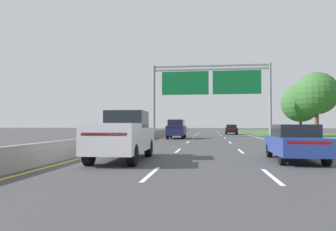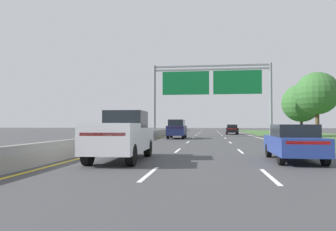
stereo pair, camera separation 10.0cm
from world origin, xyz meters
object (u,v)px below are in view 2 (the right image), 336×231
Objects in this scene: pickup_truck_white at (122,136)px; car_black_right_lane_sedan at (232,129)px; roadside_tree_mid at (317,93)px; car_navy_left_lane_suv at (177,129)px; car_blue_right_lane_sedan at (293,142)px; overhead_sign_gantry at (211,85)px; roadside_tree_far at (301,103)px.

car_black_right_lane_sedan is at bearing -12.55° from pickup_truck_white.
car_black_right_lane_sedan is (7.39, 37.55, -0.26)m from pickup_truck_white.
car_navy_left_lane_suv is at bearing 162.85° from roadside_tree_mid.
pickup_truck_white is 22.41m from roadside_tree_mid.
car_navy_left_lane_suv is at bearing 156.93° from car_black_right_lane_sedan.
car_black_right_lane_sedan is 36.93m from car_blue_right_lane_sedan.
pickup_truck_white is 0.84× the size of roadside_tree_mid.
overhead_sign_gantry is 8.43m from car_navy_left_lane_suv.
overhead_sign_gantry is 12.77m from car_black_right_lane_sedan.
roadside_tree_far is (2.28, 13.24, -0.02)m from roadside_tree_mid.
pickup_truck_white is at bearing -128.57° from roadside_tree_mid.
roadside_tree_far is (15.88, 9.04, 3.36)m from car_navy_left_lane_suv.
overhead_sign_gantry is 3.20× the size of car_navy_left_lane_suv.
car_navy_left_lane_suv is at bearing -127.04° from overhead_sign_gantry.
car_navy_left_lane_suv is 0.73× the size of roadside_tree_mid.
roadside_tree_mid reaches higher than pickup_truck_white.
roadside_tree_mid is at bearing -19.56° from car_blue_right_lane_sedan.
roadside_tree_far is at bearing 18.06° from overhead_sign_gantry.
car_navy_left_lane_suv is 14.63m from roadside_tree_mid.
overhead_sign_gantry reaches higher than car_blue_right_lane_sedan.
car_navy_left_lane_suv is at bearing 20.42° from car_blue_right_lane_sedan.
car_navy_left_lane_suv is 18.58m from roadside_tree_far.
roadside_tree_mid is at bearing -39.98° from pickup_truck_white.
car_blue_right_lane_sedan is at bearing -178.91° from car_black_right_lane_sedan.
overhead_sign_gantry is 3.40× the size of car_black_right_lane_sedan.
pickup_truck_white is at bearing -98.70° from overhead_sign_gantry.
car_blue_right_lane_sedan is at bearing -86.65° from pickup_truck_white.
car_black_right_lane_sedan is 11.74m from roadside_tree_far.
pickup_truck_white is 0.78× the size of roadside_tree_far.
car_navy_left_lane_suv reaches higher than car_blue_right_lane_sedan.
roadside_tree_mid reaches higher than car_navy_left_lane_suv.
car_black_right_lane_sedan is 1.00× the size of car_blue_right_lane_sedan.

